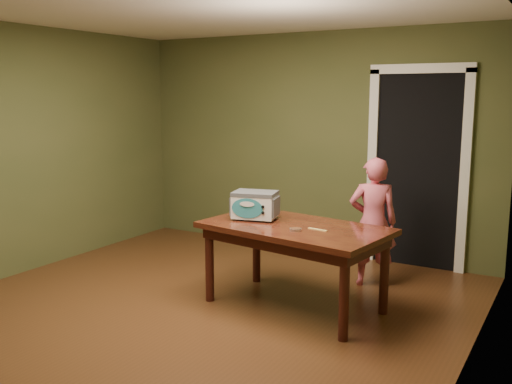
{
  "coord_description": "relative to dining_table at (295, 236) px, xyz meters",
  "views": [
    {
      "loc": [
        2.86,
        -3.7,
        1.89
      ],
      "look_at": [
        0.13,
        1.0,
        0.95
      ],
      "focal_mm": 40.0,
      "sensor_mm": 36.0,
      "label": 1
    }
  ],
  "objects": [
    {
      "name": "baking_pan",
      "position": [
        0.09,
        -0.17,
        0.11
      ],
      "size": [
        0.1,
        0.1,
        0.02
      ],
      "color": "silver",
      "rests_on": "dining_table"
    },
    {
      "name": "dining_table",
      "position": [
        0.0,
        0.0,
        0.0
      ],
      "size": [
        1.71,
        1.11,
        0.75
      ],
      "rotation": [
        0.0,
        0.0,
        -0.14
      ],
      "color": "black",
      "rests_on": "floor"
    },
    {
      "name": "room_shell",
      "position": [
        -0.71,
        -0.68,
        1.06
      ],
      "size": [
        4.52,
        5.02,
        2.61
      ],
      "color": "#4E512B",
      "rests_on": "ground"
    },
    {
      "name": "floor",
      "position": [
        -0.71,
        -0.68,
        -0.65
      ],
      "size": [
        5.0,
        5.0,
        0.0
      ],
      "primitive_type": "plane",
      "color": "#4F2C16",
      "rests_on": "ground"
    },
    {
      "name": "doorway",
      "position": [
        0.59,
        2.1,
        0.41
      ],
      "size": [
        1.1,
        0.66,
        2.25
      ],
      "color": "black",
      "rests_on": "ground"
    },
    {
      "name": "spatula",
      "position": [
        0.24,
        -0.05,
        0.1
      ],
      "size": [
        0.18,
        0.05,
        0.01
      ],
      "primitive_type": "cube",
      "rotation": [
        0.0,
        0.0,
        -0.15
      ],
      "color": "#ECC966",
      "rests_on": "dining_table"
    },
    {
      "name": "child",
      "position": [
        0.4,
        0.93,
        -0.01
      ],
      "size": [
        0.55,
        0.47,
        1.29
      ],
      "primitive_type": "imported",
      "rotation": [
        0.0,
        0.0,
        3.55
      ],
      "color": "#DD5B72",
      "rests_on": "floor"
    },
    {
      "name": "toy_oven",
      "position": [
        -0.43,
        0.05,
        0.24
      ],
      "size": [
        0.46,
        0.37,
        0.26
      ],
      "rotation": [
        0.0,
        0.0,
        0.24
      ],
      "color": "#4C4F54",
      "rests_on": "dining_table"
    }
  ]
}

